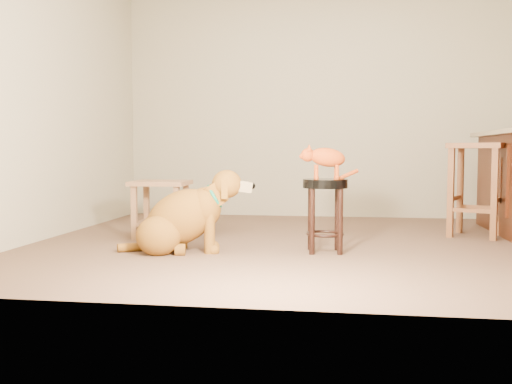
% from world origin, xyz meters
% --- Properties ---
extents(floor, '(4.50, 4.00, 0.01)m').
position_xyz_m(floor, '(0.00, 0.00, 0.00)').
color(floor, brown).
rests_on(floor, ground).
extents(room_shell, '(4.54, 4.04, 2.62)m').
position_xyz_m(room_shell, '(0.00, 0.00, 1.68)').
color(room_shell, '#B2AB8F').
rests_on(room_shell, ground).
extents(padded_stool, '(0.33, 0.33, 0.55)m').
position_xyz_m(padded_stool, '(0.14, -0.39, 0.39)').
color(padded_stool, black).
rests_on(padded_stool, ground).
extents(wood_stool, '(0.59, 0.59, 0.83)m').
position_xyz_m(wood_stool, '(1.43, 0.61, 0.43)').
color(wood_stool, brown).
rests_on(wood_stool, ground).
extents(side_table, '(0.50, 0.50, 0.50)m').
position_xyz_m(side_table, '(-1.31, 0.16, 0.33)').
color(side_table, '#8B6140').
rests_on(side_table, ground).
extents(golden_retriever, '(1.02, 0.56, 0.66)m').
position_xyz_m(golden_retriever, '(-0.92, -0.53, 0.24)').
color(golden_retriever, brown).
rests_on(golden_retriever, ground).
extents(tabby_kitten, '(0.44, 0.20, 0.28)m').
position_xyz_m(tabby_kitten, '(0.13, -0.39, 0.70)').
color(tabby_kitten, '#9D390F').
rests_on(tabby_kitten, padded_stool).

